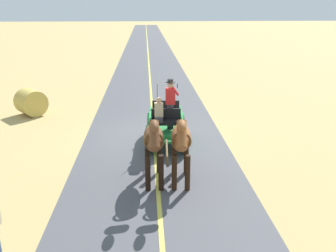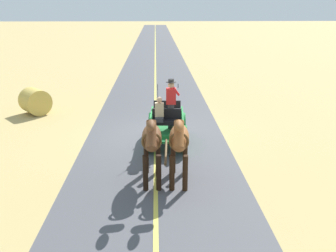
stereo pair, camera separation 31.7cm
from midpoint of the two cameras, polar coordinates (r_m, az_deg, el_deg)
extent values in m
plane|color=tan|center=(14.19, -2.83, -1.76)|extent=(200.00, 200.00, 0.00)
cube|color=#4C4C51|center=(14.19, -2.83, -1.74)|extent=(5.34, 160.00, 0.01)
cube|color=#DBCC4C|center=(14.19, -2.83, -1.72)|extent=(0.12, 160.00, 0.00)
cube|color=#1E7233|center=(13.29, -1.00, -0.15)|extent=(1.30, 2.25, 0.12)
cube|color=#1E7233|center=(13.21, 1.47, 1.01)|extent=(0.15, 2.09, 0.44)
cube|color=#1E7233|center=(13.21, -3.48, 0.99)|extent=(0.15, 2.09, 0.44)
cube|color=#1E7233|center=(12.17, -1.00, -2.45)|extent=(1.09, 0.29, 0.08)
cube|color=#1E7233|center=(14.48, -1.00, 0.70)|extent=(0.73, 0.23, 0.06)
cube|color=black|center=(12.59, -1.01, 0.60)|extent=(1.04, 0.41, 0.14)
cube|color=black|center=(12.70, -1.02, 1.80)|extent=(1.02, 0.13, 0.44)
cube|color=black|center=(13.64, -1.01, 2.03)|extent=(1.04, 0.41, 0.14)
cube|color=black|center=(13.76, -1.02, 3.12)|extent=(1.02, 0.13, 0.44)
cylinder|color=#1E7233|center=(12.64, 1.95, -2.03)|extent=(0.14, 0.96, 0.96)
cylinder|color=black|center=(12.64, 1.95, -2.03)|extent=(0.13, 0.22, 0.21)
cylinder|color=#1E7233|center=(12.64, -3.94, -2.06)|extent=(0.14, 0.96, 0.96)
cylinder|color=black|center=(12.64, -3.94, -2.06)|extent=(0.13, 0.22, 0.21)
cylinder|color=#1E7233|center=(14.09, 1.65, 0.18)|extent=(0.14, 0.96, 0.96)
cylinder|color=black|center=(14.09, 1.65, 0.18)|extent=(0.13, 0.22, 0.21)
cylinder|color=#1E7233|center=(14.09, -3.64, 0.15)|extent=(0.14, 0.96, 0.96)
cylinder|color=black|center=(14.09, -3.64, 0.15)|extent=(0.13, 0.22, 0.21)
cylinder|color=brown|center=(11.25, -0.99, -4.00)|extent=(0.16, 2.00, 0.07)
cylinder|color=black|center=(12.40, -2.42, 3.67)|extent=(0.02, 0.02, 1.30)
cylinder|color=#2D2D33|center=(12.82, -0.34, 1.54)|extent=(0.22, 0.22, 0.90)
cube|color=red|center=(12.62, -0.35, 4.71)|extent=(0.35, 0.23, 0.56)
sphere|color=tan|center=(12.53, -0.35, 6.48)|extent=(0.22, 0.22, 0.22)
cylinder|color=black|center=(12.51, -0.35, 6.93)|extent=(0.36, 0.36, 0.01)
cylinder|color=black|center=(12.50, -0.35, 7.15)|extent=(0.20, 0.20, 0.10)
cylinder|color=red|center=(12.54, 0.48, 5.46)|extent=(0.26, 0.09, 0.32)
cube|color=black|center=(12.48, 0.76, 6.34)|extent=(0.02, 0.07, 0.14)
cube|color=#2D2D33|center=(12.44, -2.16, 1.04)|extent=(0.29, 0.33, 0.14)
cube|color=tan|center=(12.46, -2.17, 2.56)|extent=(0.31, 0.21, 0.48)
sphere|color=tan|center=(12.37, -2.19, 4.12)|extent=(0.20, 0.20, 0.20)
ellipsoid|color=brown|center=(10.23, 1.16, -1.78)|extent=(0.68, 1.60, 0.64)
cylinder|color=black|center=(10.06, 2.18, -7.39)|extent=(0.15, 0.15, 1.05)
cylinder|color=black|center=(10.06, 0.09, -7.38)|extent=(0.15, 0.15, 1.05)
cylinder|color=black|center=(11.06, 2.06, -4.91)|extent=(0.15, 0.15, 1.05)
cylinder|color=black|center=(11.05, 0.17, -4.90)|extent=(0.15, 0.15, 1.05)
cylinder|color=brown|center=(9.30, 1.19, -1.29)|extent=(0.31, 0.67, 0.73)
ellipsoid|color=brown|center=(8.99, 1.21, 0.05)|extent=(0.26, 0.56, 0.28)
cube|color=black|center=(9.31, 1.19, -1.04)|extent=(0.10, 0.51, 0.56)
cylinder|color=black|center=(11.03, 1.13, -1.91)|extent=(0.11, 0.11, 0.70)
torus|color=brown|center=(9.69, 1.17, -2.47)|extent=(0.55, 0.11, 0.55)
ellipsoid|color=brown|center=(10.23, -3.19, -1.81)|extent=(0.57, 1.56, 0.64)
cylinder|color=black|center=(10.07, -2.01, -7.38)|extent=(0.15, 0.15, 1.05)
cylinder|color=black|center=(10.06, -4.10, -7.43)|extent=(0.15, 0.15, 1.05)
cylinder|color=black|center=(11.06, -2.20, -4.91)|extent=(0.15, 0.15, 1.05)
cylinder|color=black|center=(11.05, -4.10, -4.95)|extent=(0.15, 0.15, 1.05)
cylinder|color=brown|center=(9.30, -3.15, -1.31)|extent=(0.26, 0.65, 0.73)
ellipsoid|color=brown|center=(8.99, -3.17, 0.03)|extent=(0.22, 0.54, 0.28)
cube|color=black|center=(9.31, -3.16, -1.06)|extent=(0.06, 0.50, 0.56)
cylinder|color=black|center=(11.03, -3.21, -1.94)|extent=(0.11, 0.11, 0.70)
torus|color=brown|center=(9.69, -3.15, -2.49)|extent=(0.55, 0.07, 0.55)
cylinder|color=gold|center=(18.09, -21.20, 3.48)|extent=(1.63, 1.62, 1.20)
camera|label=1|loc=(0.16, -90.75, -0.25)|focal=38.79mm
camera|label=2|loc=(0.16, 89.25, 0.25)|focal=38.79mm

